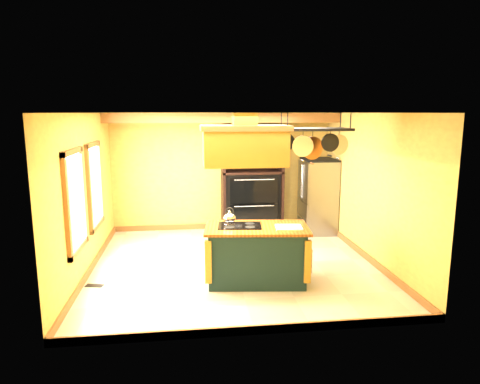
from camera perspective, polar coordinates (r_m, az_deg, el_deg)
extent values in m
plane|color=beige|center=(7.83, -0.82, -9.64)|extent=(5.00, 5.00, 0.00)
plane|color=white|center=(7.35, -0.87, 10.53)|extent=(5.00, 5.00, 0.00)
cube|color=gold|center=(9.93, -2.41, 2.72)|extent=(5.00, 0.02, 2.70)
cube|color=gold|center=(5.06, 2.25, -5.01)|extent=(5.00, 0.02, 2.70)
cube|color=gold|center=(7.62, -19.87, -0.31)|extent=(0.02, 5.00, 2.70)
cube|color=gold|center=(8.13, 16.96, 0.51)|extent=(0.02, 5.00, 2.70)
cube|color=#98582F|center=(9.04, -2.05, 9.84)|extent=(5.00, 0.15, 0.20)
cube|color=#98582F|center=(6.84, -21.10, -1.15)|extent=(0.06, 1.06, 1.56)
cube|color=white|center=(6.84, -20.90, -1.15)|extent=(0.02, 0.85, 1.34)
cube|color=#98582F|center=(8.18, -18.78, 0.82)|extent=(0.06, 1.06, 1.56)
cube|color=white|center=(8.18, -18.61, 0.83)|extent=(0.02, 0.85, 1.34)
cube|color=#132A2D|center=(6.95, 2.23, -8.46)|extent=(1.58, 0.98, 0.88)
cube|color=brown|center=(6.82, 2.26, -4.80)|extent=(1.72, 1.08, 0.04)
cube|color=black|center=(6.84, -0.04, -4.50)|extent=(0.73, 0.55, 0.01)
ellipsoid|color=silver|center=(6.92, -1.40, -3.44)|extent=(0.20, 0.20, 0.16)
cube|color=white|center=(6.78, 6.52, -4.68)|extent=(0.44, 0.36, 0.02)
cube|color=#AF882B|center=(6.56, 0.61, 5.86)|extent=(1.26, 0.68, 0.53)
cube|color=#98582F|center=(6.55, 0.61, 8.54)|extent=(1.34, 0.76, 0.08)
cube|color=#AF882B|center=(6.54, 0.61, 9.35)|extent=(0.35, 0.35, 0.27)
cube|color=black|center=(6.78, 9.96, 8.24)|extent=(1.08, 0.54, 0.04)
cylinder|color=black|center=(6.44, 6.38, 9.34)|extent=(0.02, 0.02, 0.25)
cylinder|color=black|center=(7.14, 13.26, 9.24)|extent=(0.02, 0.02, 0.25)
cylinder|color=black|center=(6.78, 6.13, 6.65)|extent=(0.28, 0.03, 0.28)
cylinder|color=silver|center=(6.63, 8.37, 6.07)|extent=(0.32, 0.03, 0.32)
cylinder|color=#B3622C|center=(6.90, 9.62, 5.80)|extent=(0.37, 0.03, 0.37)
cylinder|color=black|center=(6.76, 11.93, 6.47)|extent=(0.28, 0.03, 0.28)
cylinder|color=silver|center=(7.03, 13.02, 6.17)|extent=(0.32, 0.03, 0.32)
cube|color=gray|center=(9.84, 10.40, -0.62)|extent=(0.69, 0.84, 1.65)
cube|color=gray|center=(9.48, 8.78, 1.23)|extent=(0.03, 0.40, 0.89)
cube|color=gray|center=(9.88, 8.12, 1.63)|extent=(0.03, 0.40, 0.89)
cube|color=gray|center=(9.84, 8.32, -3.22)|extent=(0.03, 0.81, 0.69)
cube|color=black|center=(10.02, 10.25, -5.08)|extent=(0.65, 0.80, 0.06)
cube|color=black|center=(9.97, 1.41, 1.99)|extent=(1.38, 0.06, 2.43)
cube|color=black|center=(9.64, -2.24, 1.69)|extent=(0.06, 0.58, 2.43)
cube|color=black|center=(9.84, 5.43, 1.83)|extent=(0.06, 0.58, 2.43)
cube|color=black|center=(9.70, 1.64, 2.69)|extent=(1.38, 0.58, 0.05)
cube|color=black|center=(9.84, 1.59, -1.08)|extent=(1.26, 0.48, 1.32)
cube|color=black|center=(9.45, 1.91, 0.21)|extent=(1.07, 0.04, 0.58)
cube|color=black|center=(9.57, 1.89, -3.22)|extent=(1.07, 0.04, 0.53)
cube|color=black|center=(9.66, 1.65, 4.25)|extent=(1.26, 0.52, 0.02)
cube|color=black|center=(9.64, 1.66, 5.93)|extent=(1.26, 0.52, 0.02)
cube|color=black|center=(9.62, 1.67, 7.57)|extent=(1.26, 0.52, 0.03)
cylinder|color=white|center=(9.56, -0.32, 4.48)|extent=(0.22, 0.22, 0.07)
cylinder|color=#38589E|center=(9.64, 3.90, 6.51)|extent=(0.10, 0.10, 0.17)
cube|color=black|center=(7.30, -18.82, -11.73)|extent=(0.30, 0.18, 0.01)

